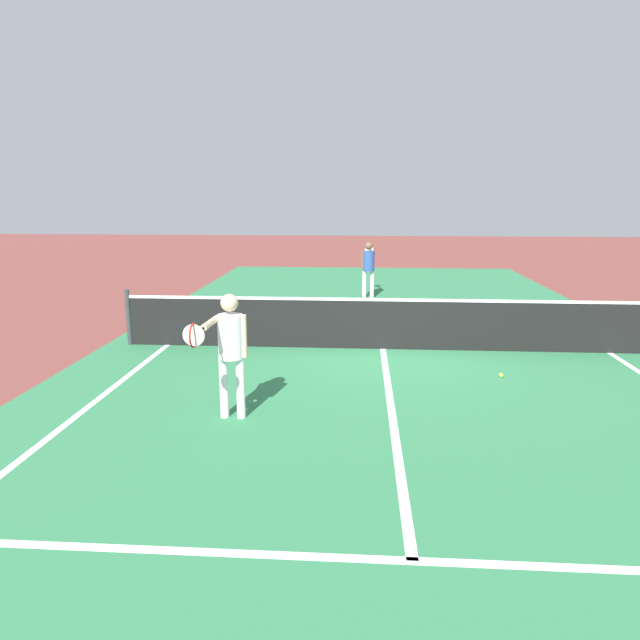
% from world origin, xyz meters
% --- Properties ---
extents(ground_plane, '(60.00, 60.00, 0.00)m').
position_xyz_m(ground_plane, '(0.00, 0.00, 0.00)').
color(ground_plane, brown).
extents(court_surface_inbounds, '(10.62, 24.40, 0.00)m').
position_xyz_m(court_surface_inbounds, '(0.00, 0.00, 0.00)').
color(court_surface_inbounds, '#2D7247').
rests_on(court_surface_inbounds, ground_plane).
extents(line_service_near, '(8.22, 0.10, 0.01)m').
position_xyz_m(line_service_near, '(0.00, -6.40, 0.00)').
color(line_service_near, white).
rests_on(line_service_near, ground_plane).
extents(line_center_service, '(0.10, 6.40, 0.01)m').
position_xyz_m(line_center_service, '(0.00, -3.20, 0.00)').
color(line_center_service, white).
rests_on(line_center_service, ground_plane).
extents(net, '(9.77, 0.09, 1.07)m').
position_xyz_m(net, '(0.00, 0.00, 0.49)').
color(net, '#33383D').
rests_on(net, ground_plane).
extents(player_near, '(0.54, 1.19, 1.62)m').
position_xyz_m(player_near, '(-2.07, -3.56, 1.01)').
color(player_near, white).
rests_on(player_near, ground_plane).
extents(player_far, '(0.41, 1.19, 1.55)m').
position_xyz_m(player_far, '(-0.22, 5.46, 0.95)').
color(player_far, white).
rests_on(player_far, ground_plane).
extents(tennis_ball_near_net, '(0.07, 0.07, 0.07)m').
position_xyz_m(tennis_ball_near_net, '(1.80, -1.58, 0.03)').
color(tennis_ball_near_net, '#CCE033').
rests_on(tennis_ball_near_net, ground_plane).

